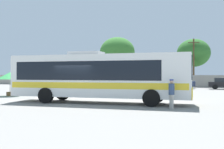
# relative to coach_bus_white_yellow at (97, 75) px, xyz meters

# --- Properties ---
(ground_plane) EXTENTS (300.00, 300.00, 0.00)m
(ground_plane) POSITION_rel_coach_bus_white_yellow_xyz_m (-1.08, 9.38, -1.84)
(ground_plane) COLOR gray
(perimeter_wall) EXTENTS (80.00, 0.30, 1.80)m
(perimeter_wall) POSITION_rel_coach_bus_white_yellow_xyz_m (-1.08, 25.61, -0.94)
(perimeter_wall) COLOR #9E998C
(perimeter_wall) RESTS_ON ground_plane
(coach_bus_white_yellow) EXTENTS (12.24, 3.62, 3.45)m
(coach_bus_white_yellow) POSITION_rel_coach_bus_white_yellow_xyz_m (0.00, 0.00, 0.00)
(coach_bus_white_yellow) COLOR white
(coach_bus_white_yellow) RESTS_ON ground_plane
(attendant_by_bus_door) EXTENTS (0.46, 0.46, 1.64)m
(attendant_by_bus_door) POSITION_rel_coach_bus_white_yellow_xyz_m (5.22, -1.35, -0.91)
(attendant_by_bus_door) COLOR #B7B2A8
(attendant_by_bus_door) RESTS_ON ground_plane
(vendor_umbrella_secondary_green) EXTENTS (2.25, 2.25, 2.11)m
(vendor_umbrella_secondary_green) POSITION_rel_coach_bus_white_yellow_xyz_m (-9.76, 2.60, -0.08)
(vendor_umbrella_secondary_green) COLOR gray
(vendor_umbrella_secondary_green) RESTS_ON ground_plane
(parked_car_leftmost_black) EXTENTS (4.56, 2.19, 1.51)m
(parked_car_leftmost_black) POSITION_rel_coach_bus_white_yellow_xyz_m (-10.13, 20.79, -1.05)
(parked_car_leftmost_black) COLOR black
(parked_car_leftmost_black) RESTS_ON ground_plane
(parked_car_second_maroon) EXTENTS (4.61, 2.23, 1.51)m
(parked_car_second_maroon) POSITION_rel_coach_bus_white_yellow_xyz_m (-3.92, 21.86, -1.05)
(parked_car_second_maroon) COLOR maroon
(parked_car_second_maroon) RESTS_ON ground_plane
(parked_car_third_dark_blue) EXTENTS (4.32, 2.28, 1.55)m
(parked_car_third_dark_blue) POSITION_rel_coach_bus_white_yellow_xyz_m (2.07, 21.56, -1.03)
(parked_car_third_dark_blue) COLOR navy
(parked_car_third_dark_blue) RESTS_ON ground_plane
(utility_pole_near) EXTENTS (1.80, 0.31, 7.63)m
(utility_pole_near) POSITION_rel_coach_bus_white_yellow_xyz_m (3.35, 29.40, 2.15)
(utility_pole_near) COLOR #4C3823
(utility_pole_near) RESTS_ON ground_plane
(roadside_tree_left) EXTENTS (3.92, 3.92, 5.54)m
(roadside_tree_left) POSITION_rel_coach_bus_white_yellow_xyz_m (-18.06, 29.03, 2.01)
(roadside_tree_left) COLOR brown
(roadside_tree_left) RESTS_ON ground_plane
(roadside_tree_midleft) EXTENTS (5.97, 5.97, 8.27)m
(roadside_tree_midleft) POSITION_rel_coach_bus_white_yellow_xyz_m (-9.15, 27.78, 3.88)
(roadside_tree_midleft) COLOR brown
(roadside_tree_midleft) RESTS_ON ground_plane
(roadside_tree_midright) EXTENTS (5.57, 5.57, 7.92)m
(roadside_tree_midright) POSITION_rel_coach_bus_white_yellow_xyz_m (3.06, 32.07, 3.70)
(roadside_tree_midright) COLOR brown
(roadside_tree_midright) RESTS_ON ground_plane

